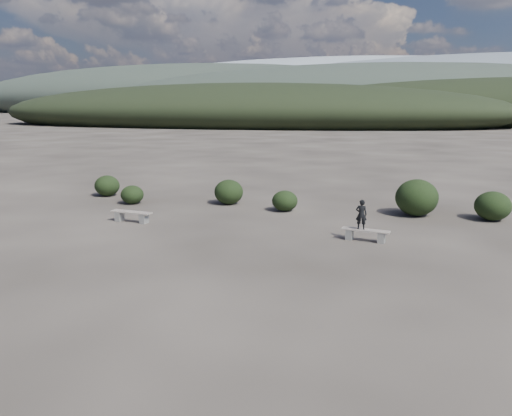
# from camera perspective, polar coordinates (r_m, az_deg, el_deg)

# --- Properties ---
(ground) EXTENTS (1200.00, 1200.00, 0.00)m
(ground) POSITION_cam_1_polar(r_m,az_deg,el_deg) (13.78, -6.12, -7.26)
(ground) COLOR #2C2722
(ground) RESTS_ON ground
(bench_left) EXTENTS (1.72, 0.57, 0.42)m
(bench_left) POSITION_cam_1_polar(r_m,az_deg,el_deg) (19.84, -14.04, -0.85)
(bench_left) COLOR slate
(bench_left) RESTS_ON ground
(bench_right) EXTENTS (1.63, 0.58, 0.40)m
(bench_right) POSITION_cam_1_polar(r_m,az_deg,el_deg) (16.99, 12.39, -2.93)
(bench_right) COLOR slate
(bench_right) RESTS_ON ground
(seated_person) EXTENTS (0.38, 0.26, 1.00)m
(seated_person) POSITION_cam_1_polar(r_m,az_deg,el_deg) (16.87, 11.94, -0.72)
(seated_person) COLOR black
(seated_person) RESTS_ON bench_right
(shrub_a) EXTENTS (1.03, 1.03, 0.84)m
(shrub_a) POSITION_cam_1_polar(r_m,az_deg,el_deg) (23.45, -13.97, 1.49)
(shrub_a) COLOR black
(shrub_a) RESTS_ON ground
(shrub_b) EXTENTS (1.31, 1.31, 1.12)m
(shrub_b) POSITION_cam_1_polar(r_m,az_deg,el_deg) (22.69, -3.13, 1.84)
(shrub_b) COLOR black
(shrub_b) RESTS_ON ground
(shrub_c) EXTENTS (1.10, 1.10, 0.88)m
(shrub_c) POSITION_cam_1_polar(r_m,az_deg,el_deg) (21.26, 3.31, 0.82)
(shrub_c) COLOR black
(shrub_c) RESTS_ON ground
(shrub_d) EXTENTS (1.71, 1.71, 1.49)m
(shrub_d) POSITION_cam_1_polar(r_m,az_deg,el_deg) (21.32, 17.90, 1.14)
(shrub_d) COLOR black
(shrub_d) RESTS_ON ground
(shrub_e) EXTENTS (1.37, 1.37, 1.14)m
(shrub_e) POSITION_cam_1_polar(r_m,az_deg,el_deg) (21.58, 25.44, 0.21)
(shrub_e) COLOR black
(shrub_e) RESTS_ON ground
(shrub_f) EXTENTS (1.21, 1.21, 1.02)m
(shrub_f) POSITION_cam_1_polar(r_m,az_deg,el_deg) (25.78, -16.66, 2.46)
(shrub_f) COLOR black
(shrub_f) RESTS_ON ground
(mountain_ridges) EXTENTS (500.00, 400.00, 56.00)m
(mountain_ridges) POSITION_cam_1_polar(r_m,az_deg,el_deg) (351.51, 12.65, 12.60)
(mountain_ridges) COLOR black
(mountain_ridges) RESTS_ON ground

